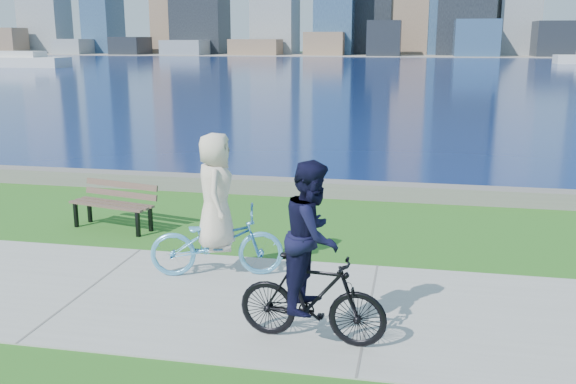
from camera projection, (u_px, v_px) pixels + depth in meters
The scene contains 9 objects.
ground at pixel (89, 289), 9.21m from camera, with size 320.00×320.00×0.00m, color #236019.
concrete_path at pixel (89, 289), 9.21m from camera, with size 80.00×3.50×0.02m, color #9FA09B.
seawall at pixel (219, 184), 15.08m from camera, with size 90.00×0.50×0.35m, color slate.
bay_water at pixel (381, 67), 77.83m from camera, with size 320.00×131.00×0.01m, color #0C1D50.
far_shore at pixel (397, 55), 133.09m from camera, with size 320.00×30.00×0.12m, color gray.
ferry_near at pixel (11, 60), 78.36m from camera, with size 14.10×4.03×1.91m.
park_bench at pixel (115, 201), 12.07m from camera, with size 1.75×0.95×0.86m.
cyclist_woman at pixel (216, 224), 9.55m from camera, with size 1.17×2.11×2.17m.
cyclist_man at pixel (312, 268), 7.40m from camera, with size 0.73×1.81×2.18m.
Camera 1 is at (4.50, -7.89, 3.52)m, focal length 40.00 mm.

